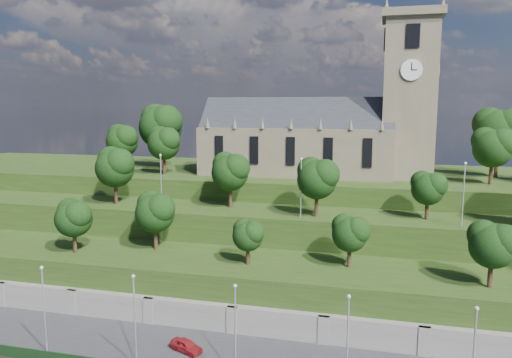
# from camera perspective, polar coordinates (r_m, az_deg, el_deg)

# --- Properties ---
(retaining_wall) EXTENTS (160.00, 2.10, 5.00)m
(retaining_wall) POSITION_cam_1_polar(r_m,az_deg,el_deg) (56.70, 2.57, -16.92)
(retaining_wall) COLOR slate
(retaining_wall) RESTS_ON ground
(embankment_lower) EXTENTS (160.00, 12.00, 8.00)m
(embankment_lower) POSITION_cam_1_polar(r_m,az_deg,el_deg) (61.52, 3.76, -13.30)
(embankment_lower) COLOR #223812
(embankment_lower) RESTS_ON ground
(embankment_upper) EXTENTS (160.00, 10.00, 12.00)m
(embankment_upper) POSITION_cam_1_polar(r_m,az_deg,el_deg) (71.09, 5.44, -8.57)
(embankment_upper) COLOR #223812
(embankment_upper) RESTS_ON ground
(hilltop) EXTENTS (160.00, 32.00, 15.00)m
(hilltop) POSITION_cam_1_polar(r_m,az_deg,el_deg) (90.86, 7.54, -3.85)
(hilltop) COLOR #223812
(hilltop) RESTS_ON ground
(church) EXTENTS (38.60, 12.35, 27.60)m
(church) POSITION_cam_1_polar(r_m,az_deg,el_deg) (84.81, 7.94, 5.51)
(church) COLOR brown
(church) RESTS_ON hilltop
(trees_lower) EXTENTS (64.90, 8.96, 7.78)m
(trees_lower) POSITION_cam_1_polar(r_m,az_deg,el_deg) (58.64, 6.60, -5.35)
(trees_lower) COLOR #311D13
(trees_lower) RESTS_ON embankment_lower
(trees_upper) EXTENTS (64.75, 8.92, 9.60)m
(trees_upper) POSITION_cam_1_polar(r_m,az_deg,el_deg) (67.21, 7.64, 0.70)
(trees_upper) COLOR #311D13
(trees_upper) RESTS_ON embankment_upper
(trees_hilltop) EXTENTS (76.92, 16.57, 12.00)m
(trees_hilltop) POSITION_cam_1_polar(r_m,az_deg,el_deg) (85.02, 6.86, 5.21)
(trees_hilltop) COLOR #311D13
(trees_hilltop) RESTS_ON hilltop
(lamp_posts_promenade) EXTENTS (60.36, 0.36, 9.03)m
(lamp_posts_promenade) POSITION_cam_1_polar(r_m,az_deg,el_deg) (46.86, -2.38, -16.35)
(lamp_posts_promenade) COLOR #B2B2B7
(lamp_posts_promenade) RESTS_ON promenade
(lamp_posts_upper) EXTENTS (40.36, 0.36, 7.98)m
(lamp_posts_upper) POSITION_cam_1_polar(r_m,az_deg,el_deg) (65.81, 5.16, -0.47)
(lamp_posts_upper) COLOR #B2B2B7
(lamp_posts_upper) RESTS_ON embankment_upper
(car_left) EXTENTS (3.97, 2.82, 1.26)m
(car_left) POSITION_cam_1_polar(r_m,az_deg,el_deg) (53.78, -7.97, -18.33)
(car_left) COLOR maroon
(car_left) RESTS_ON promenade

